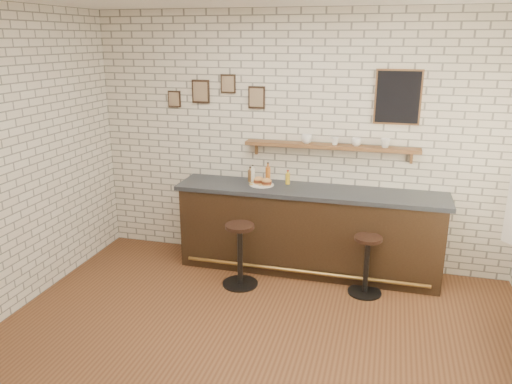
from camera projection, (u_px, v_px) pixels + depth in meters
ground at (253, 347)px, 4.50m from camera, size 5.00×5.00×0.00m
bar_counter at (308, 230)px, 5.87m from camera, size 3.10×0.65×1.01m
sandwich_plate at (262, 185)px, 5.87m from camera, size 0.28×0.28×0.01m
ciabatta_sandwich at (263, 181)px, 5.85m from camera, size 0.25×0.18×0.08m
potato_chips at (260, 184)px, 5.87m from camera, size 0.25×0.19×0.00m
bitters_bottle_brown at (250, 175)px, 6.01m from camera, size 0.06×0.06×0.18m
bitters_bottle_white at (253, 175)px, 6.00m from camera, size 0.05×0.05×0.20m
bitters_bottle_amber at (268, 174)px, 5.95m from camera, size 0.06×0.06×0.25m
condiment_bottle_yellow at (288, 178)px, 5.90m from camera, size 0.05×0.05×0.17m
bar_stool_left at (240, 253)px, 5.53m from camera, size 0.40×0.40×0.72m
bar_stool_right at (367, 263)px, 5.35m from camera, size 0.37×0.37×0.66m
wall_shelf at (331, 147)px, 5.72m from camera, size 2.00×0.18×0.18m
shelf_cup_a at (307, 139)px, 5.76m from camera, size 0.13×0.13×0.10m
shelf_cup_b at (335, 141)px, 5.68m from camera, size 0.13×0.13×0.08m
shelf_cup_c at (356, 142)px, 5.62m from camera, size 0.16×0.16×0.09m
shelf_cup_d at (385, 143)px, 5.54m from camera, size 0.12×0.12×0.10m
back_wall_decor at (318, 95)px, 5.66m from camera, size 2.96×0.02×0.56m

